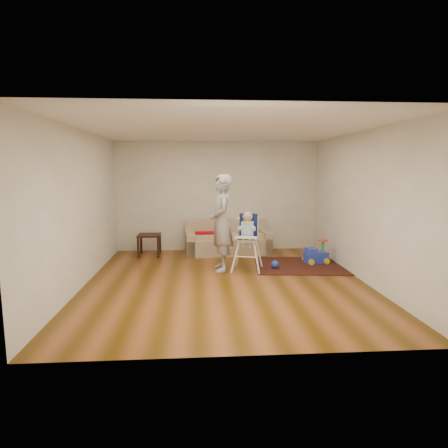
{
  "coord_description": "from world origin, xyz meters",
  "views": [
    {
      "loc": [
        -0.49,
        -6.56,
        2.02
      ],
      "look_at": [
        0.0,
        0.4,
        1.0
      ],
      "focal_mm": 30.0,
      "sensor_mm": 36.0,
      "label": 1
    }
  ],
  "objects": [
    {
      "name": "sofa",
      "position": [
        0.22,
        2.3,
        0.39
      ],
      "size": [
        2.08,
        0.99,
        0.78
      ],
      "rotation": [
        0.0,
        0.0,
        0.08
      ],
      "color": "tan",
      "rests_on": "ground"
    },
    {
      "name": "room_envelope",
      "position": [
        0.0,
        0.53,
        1.88
      ],
      "size": [
        5.04,
        5.52,
        2.72
      ],
      "color": "beige",
      "rests_on": "ground"
    },
    {
      "name": "toy_ball",
      "position": [
        1.07,
        0.79,
        0.1
      ],
      "size": [
        0.16,
        0.16,
        0.16
      ],
      "primitive_type": "sphere",
      "color": "blue",
      "rests_on": "area_rug"
    },
    {
      "name": "ride_on_toy",
      "position": [
        2.05,
        1.18,
        0.27
      ],
      "size": [
        0.51,
        0.4,
        0.51
      ],
      "primitive_type": null,
      "rotation": [
        0.0,
        0.0,
        0.15
      ],
      "color": "blue",
      "rests_on": "area_rug"
    },
    {
      "name": "high_chair",
      "position": [
        0.49,
        0.75,
        0.58
      ],
      "size": [
        0.68,
        0.68,
        1.2
      ],
      "rotation": [
        0.0,
        0.0,
        -0.26
      ],
      "color": "white",
      "rests_on": "ground"
    },
    {
      "name": "area_rug",
      "position": [
        1.72,
        1.0,
        0.01
      ],
      "size": [
        2.11,
        1.67,
        0.02
      ],
      "primitive_type": "cube",
      "rotation": [
        0.0,
        0.0,
        -0.1
      ],
      "color": "black",
      "rests_on": "ground"
    },
    {
      "name": "adult",
      "position": [
        -0.03,
        0.8,
        0.96
      ],
      "size": [
        0.52,
        0.74,
        1.93
      ],
      "primitive_type": "imported",
      "rotation": [
        0.0,
        0.0,
        -1.49
      ],
      "color": "#959598",
      "rests_on": "ground"
    },
    {
      "name": "ground",
      "position": [
        0.0,
        0.0,
        0.0
      ],
      "size": [
        5.5,
        5.5,
        0.0
      ],
      "primitive_type": "plane",
      "color": "#4B2D05",
      "rests_on": "ground"
    },
    {
      "name": "side_table",
      "position": [
        -1.64,
        2.18,
        0.26
      ],
      "size": [
        0.51,
        0.51,
        0.51
      ],
      "primitive_type": null,
      "color": "black",
      "rests_on": "ground"
    }
  ]
}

